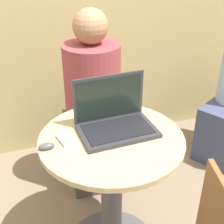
% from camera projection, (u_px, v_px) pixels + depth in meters
% --- Properties ---
extents(round_table, '(0.66, 0.66, 0.76)m').
position_uv_depth(round_table, '(112.00, 185.00, 1.55)').
color(round_table, '#4C4C51').
rests_on(round_table, ground_plane).
extents(laptop, '(0.36, 0.24, 0.24)m').
position_uv_depth(laptop, '(115.00, 119.00, 1.45)').
color(laptop, '#2D2D33').
rests_on(laptop, round_table).
extents(cell_phone, '(0.08, 0.11, 0.02)m').
position_uv_depth(cell_phone, '(66.00, 139.00, 1.38)').
color(cell_phone, silver).
rests_on(cell_phone, round_table).
extents(computer_mouse, '(0.07, 0.04, 0.03)m').
position_uv_depth(computer_mouse, '(46.00, 146.00, 1.33)').
color(computer_mouse, '#4C4C51').
rests_on(computer_mouse, round_table).
extents(person_seated, '(0.34, 0.53, 1.22)m').
position_uv_depth(person_seated, '(92.00, 118.00, 2.04)').
color(person_seated, '#4C4742').
rests_on(person_seated, ground_plane).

